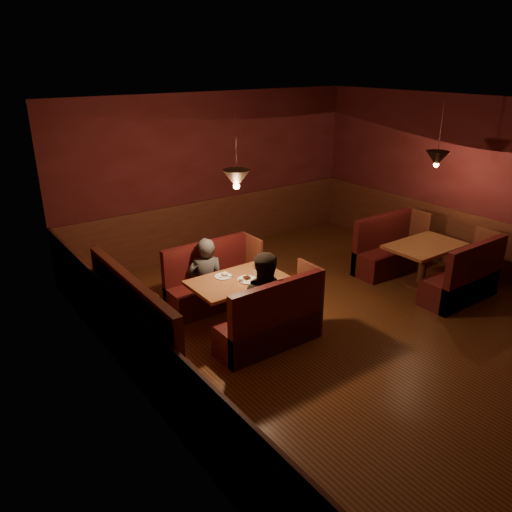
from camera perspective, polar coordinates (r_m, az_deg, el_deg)
room at (r=6.58m, az=8.89°, el=0.17°), size 6.02×7.02×2.92m
main_table at (r=6.75m, az=-1.98°, el=-3.85°), size 1.28×0.78×0.90m
main_bench_far at (r=7.41m, az=-5.01°, el=-3.39°), size 1.41×0.50×0.96m
main_bench_near at (r=6.33m, az=1.86°, el=-7.96°), size 1.41×0.50×0.96m
second_table at (r=8.38m, az=18.64°, el=0.11°), size 1.23×0.79×0.69m
second_bench_far at (r=8.88m, az=14.82°, el=0.35°), size 1.36×0.51×0.97m
second_bench_near at (r=8.11m, az=22.73°, el=-2.76°), size 1.36×0.51×0.97m
diner_a at (r=7.12m, az=-5.80°, el=-0.80°), size 0.62×0.53×1.45m
diner_b at (r=6.28m, az=1.47°, el=-3.40°), size 0.93×0.84×1.55m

